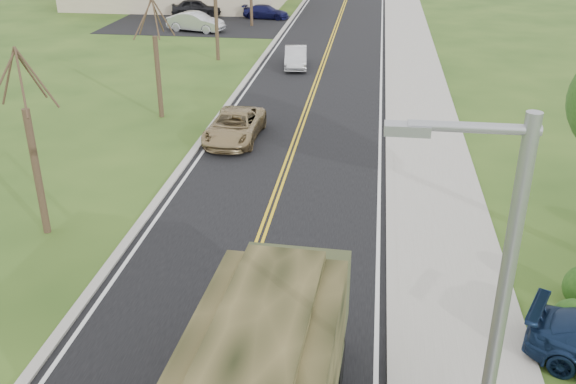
# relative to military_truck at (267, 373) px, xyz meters

# --- Properties ---
(road) EXTENTS (8.00, 120.00, 0.01)m
(road) POSITION_rel_military_truck_xyz_m (-1.67, 38.06, -2.02)
(road) COLOR black
(road) RESTS_ON ground
(curb_right) EXTENTS (0.30, 120.00, 0.12)m
(curb_right) POSITION_rel_military_truck_xyz_m (2.48, 38.06, -1.97)
(curb_right) COLOR #9E998E
(curb_right) RESTS_ON ground
(sidewalk_right) EXTENTS (3.20, 120.00, 0.10)m
(sidewalk_right) POSITION_rel_military_truck_xyz_m (4.23, 38.06, -1.98)
(sidewalk_right) COLOR #9E998E
(sidewalk_right) RESTS_ON ground
(curb_left) EXTENTS (0.30, 120.00, 0.10)m
(curb_left) POSITION_rel_military_truck_xyz_m (-5.82, 38.06, -1.98)
(curb_left) COLOR #9E998E
(curb_left) RESTS_ON ground
(street_light) EXTENTS (1.65, 0.22, 8.00)m
(street_light) POSITION_rel_military_truck_xyz_m (3.23, -2.44, 2.40)
(street_light) COLOR gray
(street_light) RESTS_ON ground
(bare_tree_a) EXTENTS (1.93, 2.26, 6.08)m
(bare_tree_a) POSITION_rel_military_truck_xyz_m (-8.67, 8.06, 0.60)
(bare_tree_a) COLOR #38281C
(bare_tree_a) RESTS_ON ground
(bare_tree_b) EXTENTS (1.83, 2.14, 5.73)m
(bare_tree_b) POSITION_rel_military_truck_xyz_m (-8.67, 20.06, 0.45)
(bare_tree_b) COLOR #38281C
(bare_tree_b) RESTS_ON ground
(bare_tree_c) EXTENTS (2.04, 2.39, 6.42)m
(bare_tree_c) POSITION_rel_military_truck_xyz_m (-8.67, 32.06, 0.75)
(bare_tree_c) COLOR #38281C
(bare_tree_c) RESTS_ON ground
(military_truck) EXTENTS (2.76, 7.21, 3.54)m
(military_truck) POSITION_rel_military_truck_xyz_m (0.00, 0.00, 0.00)
(military_truck) COLOR black
(military_truck) RESTS_ON ground
(suv_champagne) EXTENTS (2.25, 4.70, 1.29)m
(suv_champagne) POSITION_rel_military_truck_xyz_m (-4.38, 17.35, -1.38)
(suv_champagne) COLOR #907A51
(suv_champagne) RESTS_ON ground
(sedan_silver) EXTENTS (1.79, 4.00, 1.28)m
(sedan_silver) POSITION_rel_military_truck_xyz_m (-3.31, 30.75, -1.39)
(sedan_silver) COLOR #B9BABF
(sedan_silver) RESTS_ON ground
(lot_car_dark) EXTENTS (4.66, 2.47, 1.51)m
(lot_car_dark) POSITION_rel_military_truck_xyz_m (-14.40, 48.06, -1.27)
(lot_car_dark) COLOR black
(lot_car_dark) RESTS_ON ground
(lot_car_silver) EXTENTS (4.82, 2.64, 1.51)m
(lot_car_silver) POSITION_rel_military_truck_xyz_m (-12.62, 41.17, -1.28)
(lot_car_silver) COLOR silver
(lot_car_silver) RESTS_ON ground
(lot_car_navy) EXTENTS (4.19, 2.09, 1.17)m
(lot_car_navy) POSITION_rel_military_truck_xyz_m (-8.04, 47.54, -1.44)
(lot_car_navy) COLOR #10113A
(lot_car_navy) RESTS_ON ground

